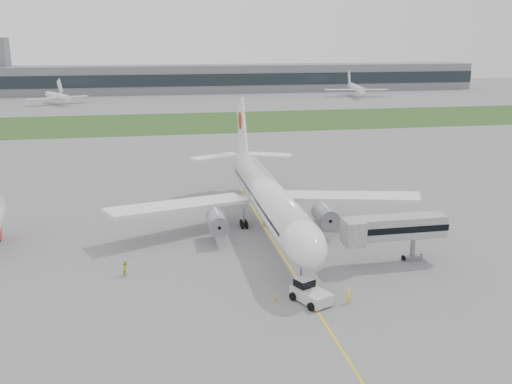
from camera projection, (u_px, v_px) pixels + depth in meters
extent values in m
plane|color=gray|center=(274.00, 242.00, 82.04)|extent=(600.00, 600.00, 0.00)
cube|color=#21491B|center=(199.00, 122.00, 195.77)|extent=(600.00, 50.00, 0.02)
cube|color=slate|center=(180.00, 79.00, 298.19)|extent=(320.00, 22.00, 14.00)
cube|color=#21292F|center=(181.00, 80.00, 287.76)|extent=(320.00, 0.60, 6.00)
cylinder|color=white|center=(268.00, 197.00, 84.35)|extent=(5.00, 38.00, 5.00)
ellipsoid|color=white|center=(303.00, 242.00, 65.86)|extent=(5.00, 11.00, 5.00)
cube|color=black|center=(305.00, 237.00, 64.68)|extent=(3.20, 1.54, 1.14)
cone|color=white|center=(244.00, 161.00, 104.99)|extent=(5.00, 10.53, 6.16)
cube|color=white|center=(180.00, 205.00, 84.24)|extent=(22.13, 13.52, 1.70)
cube|color=white|center=(347.00, 197.00, 88.88)|extent=(22.13, 13.52, 1.70)
cylinder|color=gray|center=(217.00, 222.00, 81.24)|extent=(2.70, 5.20, 2.70)
cylinder|color=gray|center=(325.00, 215.00, 84.09)|extent=(2.70, 5.20, 2.70)
cube|color=white|center=(242.00, 132.00, 105.06)|extent=(0.45, 10.90, 12.76)
cylinder|color=red|center=(241.00, 120.00, 105.48)|extent=(0.60, 3.20, 3.20)
cube|color=white|center=(215.00, 157.00, 106.36)|extent=(9.54, 6.34, 0.35)
cube|color=white|center=(268.00, 155.00, 108.14)|extent=(9.54, 6.34, 0.35)
cylinder|color=gray|center=(301.00, 273.00, 67.41)|extent=(0.24, 0.24, 3.10)
cylinder|color=black|center=(244.00, 224.00, 87.95)|extent=(1.40, 1.10, 1.10)
cylinder|color=black|center=(284.00, 222.00, 89.10)|extent=(1.40, 1.10, 1.10)
cube|color=silver|center=(311.00, 295.00, 63.17)|extent=(4.28, 5.28, 1.23)
cube|color=silver|center=(304.00, 283.00, 63.86)|extent=(2.37, 2.27, 1.03)
cube|color=black|center=(304.00, 282.00, 63.85)|extent=(2.44, 2.34, 0.87)
cylinder|color=black|center=(293.00, 296.00, 63.69)|extent=(0.72, 0.99, 0.93)
cylinder|color=black|center=(312.00, 290.00, 65.25)|extent=(0.72, 0.99, 0.93)
cylinder|color=black|center=(311.00, 307.00, 61.27)|extent=(0.72, 0.99, 0.93)
cylinder|color=black|center=(330.00, 300.00, 62.83)|extent=(0.72, 0.99, 0.93)
cube|color=#AFAFB2|center=(396.00, 227.00, 73.21)|extent=(13.14, 2.91, 2.81)
cube|color=black|center=(396.00, 227.00, 73.21)|extent=(13.33, 3.00, 0.84)
cube|color=#AFAFB2|center=(353.00, 232.00, 71.19)|extent=(2.44, 3.19, 3.19)
cylinder|color=gray|center=(413.00, 247.00, 74.99)|extent=(0.66, 0.66, 3.56)
cube|color=gray|center=(412.00, 257.00, 75.37)|extent=(2.26, 1.33, 0.66)
cylinder|color=black|center=(403.00, 258.00, 75.15)|extent=(0.29, 0.66, 0.66)
cylinder|color=black|center=(420.00, 256.00, 75.60)|extent=(0.29, 0.66, 0.66)
cone|color=orange|center=(275.00, 299.00, 63.53)|extent=(0.41, 0.41, 0.56)
cone|color=orange|center=(333.00, 302.00, 62.79)|extent=(0.38, 0.38, 0.52)
imported|color=#FFFD2A|center=(348.00, 295.00, 62.93)|extent=(0.79, 0.68, 1.83)
imported|color=#CCDF25|center=(126.00, 268.00, 70.25)|extent=(0.93, 1.08, 1.89)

